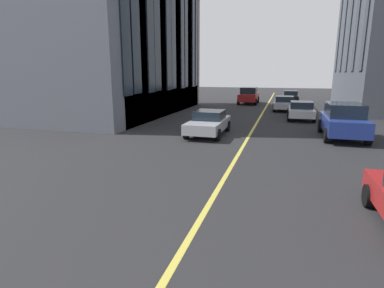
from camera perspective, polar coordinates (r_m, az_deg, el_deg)
lane_centre_line at (r=18.83m, az=10.91°, el=2.18°), size 80.00×0.16×0.01m
car_silver_far at (r=30.52m, az=16.70°, el=7.25°), size 4.40×1.95×1.37m
car_white_trailing at (r=25.09m, az=19.50°, el=5.93°), size 4.40×1.95×1.37m
car_black_mid at (r=39.60m, az=17.76°, el=8.36°), size 3.90×1.89×1.40m
car_silver_parked_b at (r=17.66m, az=3.10°, el=3.99°), size 4.40×1.95×1.37m
car_red_parked_a at (r=36.53m, az=10.45°, el=8.85°), size 4.70×2.14×1.88m
car_blue_oncoming at (r=18.58m, az=26.18°, el=3.95°), size 4.70×2.14×1.88m
building_left_near at (r=28.49m, az=-14.22°, el=20.66°), size 18.00×9.78×14.91m
building_left_far at (r=29.08m, az=-11.92°, el=21.04°), size 17.29×8.42×15.34m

